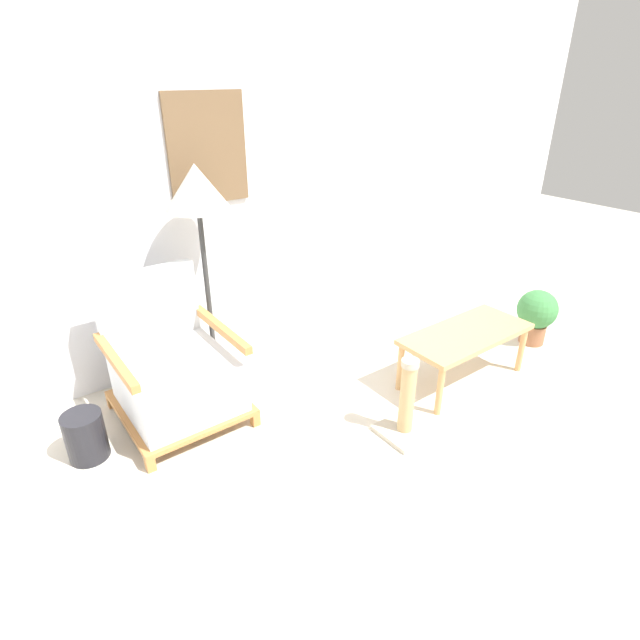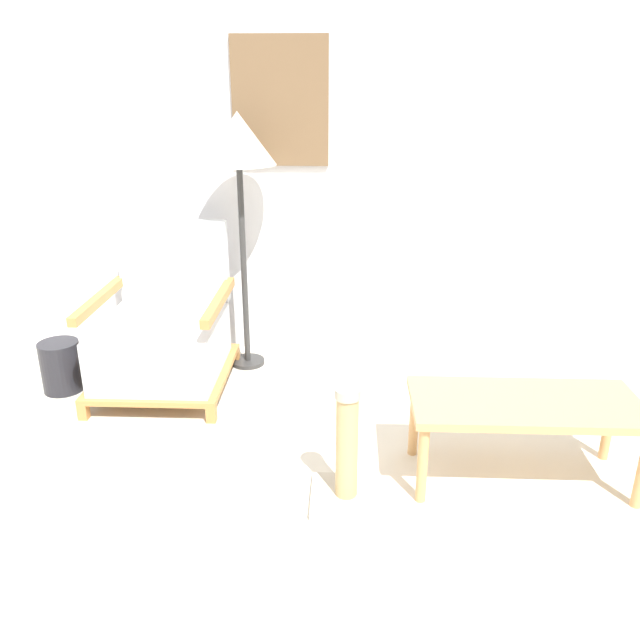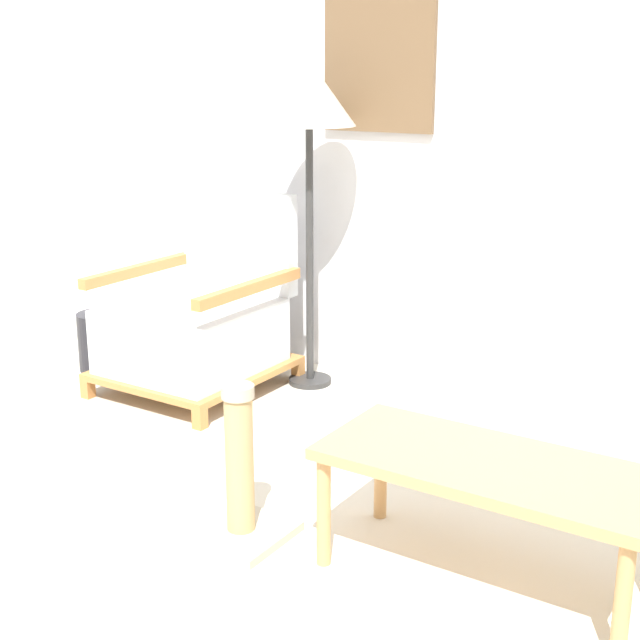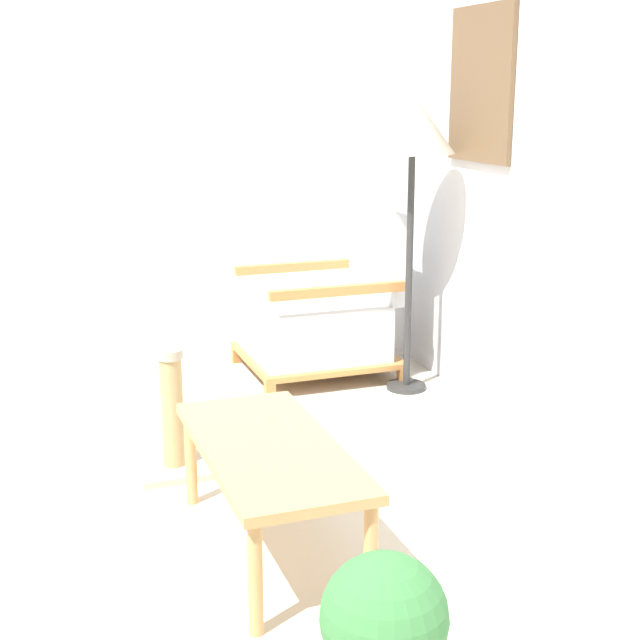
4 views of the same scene
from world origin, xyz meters
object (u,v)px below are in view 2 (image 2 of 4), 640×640
object	(u,v)px
coffee_table	(525,410)
scratching_post	(347,463)
floor_lamp	(238,147)
vase	(61,366)
armchair	(164,336)

from	to	relation	value
coffee_table	scratching_post	world-z (taller)	scratching_post
floor_lamp	vase	bearing A→B (deg)	-158.27
armchair	scratching_post	distance (m)	1.47
vase	scratching_post	size ratio (longest dim) A/B	0.56
armchair	floor_lamp	xyz separation A→B (m)	(0.42, 0.32, 1.01)
floor_lamp	vase	distance (m)	1.59
coffee_table	scratching_post	size ratio (longest dim) A/B	1.85
armchair	vase	bearing A→B (deg)	-172.11
floor_lamp	scratching_post	world-z (taller)	floor_lamp
vase	scratching_post	bearing A→B (deg)	-30.18
coffee_table	vase	world-z (taller)	coffee_table
armchair	coffee_table	xyz separation A→B (m)	(1.80, -0.84, 0.03)
coffee_table	vase	size ratio (longest dim) A/B	3.33
vase	scratching_post	xyz separation A→B (m)	(1.62, -0.94, 0.03)
floor_lamp	scratching_post	size ratio (longest dim) A/B	2.87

